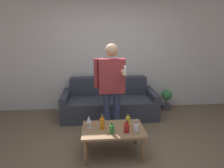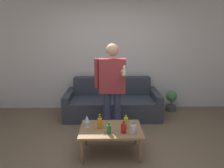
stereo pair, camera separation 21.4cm
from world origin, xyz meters
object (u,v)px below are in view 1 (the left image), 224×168
couch (109,102)px  bottle_orange (112,129)px  coffee_table (113,131)px  person_standing_front (111,83)px

couch → bottle_orange: bearing=-92.9°
coffee_table → person_standing_front: size_ratio=0.56×
couch → coffee_table: 1.48m
person_standing_front → coffee_table: bearing=-92.6°
couch → coffee_table: bearing=-92.1°
bottle_orange → person_standing_front: 0.88m
coffee_table → person_standing_front: 0.83m
bottle_orange → couch: bearing=87.1°
couch → bottle_orange: size_ratio=12.27×
bottle_orange → coffee_table: bearing=78.6°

